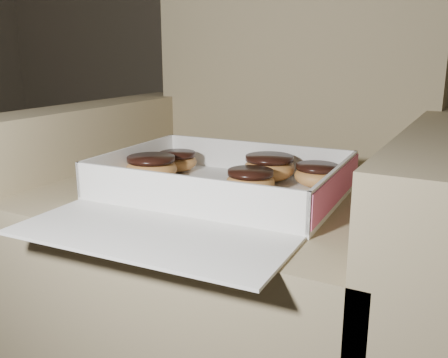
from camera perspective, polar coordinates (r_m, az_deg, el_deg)
armchair at (r=1.09m, az=2.36°, el=-5.93°), size 0.88×0.74×0.92m
bakery_box at (r=0.89m, az=-1.06°, el=-1.55°), size 0.44×0.51×0.07m
donut_a at (r=0.99m, az=5.18°, el=1.36°), size 0.10×0.10×0.05m
donut_b at (r=0.99m, az=-8.30°, el=1.27°), size 0.10×0.10×0.05m
donut_c at (r=1.07m, az=-5.33°, el=2.10°), size 0.08×0.08×0.04m
donut_d at (r=0.96m, az=10.57°, el=0.50°), size 0.09×0.09×0.04m
donut_e at (r=0.90m, az=3.03°, el=-0.22°), size 0.09×0.09×0.04m
crumb_a at (r=0.82m, az=3.69°, el=-3.31°), size 0.01×0.01×0.00m
crumb_b at (r=0.87m, az=-2.49°, el=-2.16°), size 0.01×0.01×0.00m
crumb_c at (r=0.80m, az=-0.58°, el=-3.78°), size 0.01×0.01×0.00m
crumb_d at (r=0.85m, az=-0.53°, el=-2.60°), size 0.01×0.01×0.00m
crumb_e at (r=0.83m, az=-2.47°, el=-3.09°), size 0.01×0.01×0.00m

